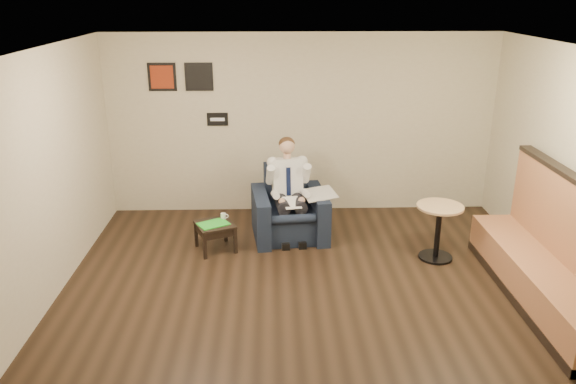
{
  "coord_description": "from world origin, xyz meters",
  "views": [
    {
      "loc": [
        -0.47,
        -5.55,
        3.39
      ],
      "look_at": [
        -0.27,
        1.2,
        0.94
      ],
      "focal_mm": 35.0,
      "sensor_mm": 36.0,
      "label": 1
    }
  ],
  "objects_px": {
    "coffee_mug": "(223,216)",
    "smartphone": "(215,219)",
    "armchair": "(289,204)",
    "side_table": "(215,237)",
    "banquette": "(547,243)",
    "cafe_table": "(438,232)",
    "seated_man": "(291,195)",
    "green_folder": "(213,224)"
  },
  "relations": [
    {
      "from": "armchair",
      "to": "side_table",
      "type": "height_order",
      "value": "armchair"
    },
    {
      "from": "smartphone",
      "to": "coffee_mug",
      "type": "bearing_deg",
      "value": -7.1
    },
    {
      "from": "green_folder",
      "to": "cafe_table",
      "type": "height_order",
      "value": "cafe_table"
    },
    {
      "from": "smartphone",
      "to": "cafe_table",
      "type": "bearing_deg",
      "value": -21.87
    },
    {
      "from": "armchair",
      "to": "cafe_table",
      "type": "xyz_separation_m",
      "value": [
        1.93,
        -0.78,
        -0.12
      ]
    },
    {
      "from": "seated_man",
      "to": "smartphone",
      "type": "xyz_separation_m",
      "value": [
        -1.06,
        -0.16,
        -0.28
      ]
    },
    {
      "from": "smartphone",
      "to": "banquette",
      "type": "distance_m",
      "value": 4.18
    },
    {
      "from": "coffee_mug",
      "to": "smartphone",
      "type": "relative_size",
      "value": 0.68
    },
    {
      "from": "banquette",
      "to": "cafe_table",
      "type": "xyz_separation_m",
      "value": [
        -0.88,
        1.1,
        -0.34
      ]
    },
    {
      "from": "banquette",
      "to": "cafe_table",
      "type": "distance_m",
      "value": 1.45
    },
    {
      "from": "seated_man",
      "to": "banquette",
      "type": "distance_m",
      "value": 3.3
    },
    {
      "from": "banquette",
      "to": "cafe_table",
      "type": "relative_size",
      "value": 3.74
    },
    {
      "from": "banquette",
      "to": "coffee_mug",
      "type": "bearing_deg",
      "value": 156.84
    },
    {
      "from": "side_table",
      "to": "green_folder",
      "type": "xyz_separation_m",
      "value": [
        -0.02,
        -0.03,
        0.2
      ]
    },
    {
      "from": "armchair",
      "to": "green_folder",
      "type": "xyz_separation_m",
      "value": [
        -1.05,
        -0.46,
        -0.1
      ]
    },
    {
      "from": "coffee_mug",
      "to": "cafe_table",
      "type": "relative_size",
      "value": 0.11
    },
    {
      "from": "cafe_table",
      "to": "green_folder",
      "type": "bearing_deg",
      "value": 173.95
    },
    {
      "from": "smartphone",
      "to": "banquette",
      "type": "height_order",
      "value": "banquette"
    },
    {
      "from": "seated_man",
      "to": "side_table",
      "type": "height_order",
      "value": "seated_man"
    },
    {
      "from": "coffee_mug",
      "to": "armchair",
      "type": "bearing_deg",
      "value": 16.83
    },
    {
      "from": "armchair",
      "to": "coffee_mug",
      "type": "distance_m",
      "value": 0.97
    },
    {
      "from": "armchair",
      "to": "green_folder",
      "type": "distance_m",
      "value": 1.15
    },
    {
      "from": "armchair",
      "to": "side_table",
      "type": "xyz_separation_m",
      "value": [
        -1.03,
        -0.44,
        -0.3
      ]
    },
    {
      "from": "side_table",
      "to": "cafe_table",
      "type": "distance_m",
      "value": 2.99
    },
    {
      "from": "side_table",
      "to": "cafe_table",
      "type": "relative_size",
      "value": 0.64
    },
    {
      "from": "smartphone",
      "to": "seated_man",
      "type": "bearing_deg",
      "value": -3.79
    },
    {
      "from": "armchair",
      "to": "coffee_mug",
      "type": "bearing_deg",
      "value": -169.51
    },
    {
      "from": "smartphone",
      "to": "cafe_table",
      "type": "xyz_separation_m",
      "value": [
        2.97,
        -0.49,
        -0.02
      ]
    },
    {
      "from": "coffee_mug",
      "to": "banquette",
      "type": "height_order",
      "value": "banquette"
    },
    {
      "from": "cafe_table",
      "to": "banquette",
      "type": "bearing_deg",
      "value": -51.27
    },
    {
      "from": "banquette",
      "to": "seated_man",
      "type": "bearing_deg",
      "value": 147.99
    },
    {
      "from": "green_folder",
      "to": "coffee_mug",
      "type": "relative_size",
      "value": 4.74
    },
    {
      "from": "coffee_mug",
      "to": "smartphone",
      "type": "height_order",
      "value": "coffee_mug"
    },
    {
      "from": "smartphone",
      "to": "cafe_table",
      "type": "distance_m",
      "value": 3.01
    },
    {
      "from": "green_folder",
      "to": "cafe_table",
      "type": "distance_m",
      "value": 3.0
    },
    {
      "from": "armchair",
      "to": "banquette",
      "type": "bearing_deg",
      "value": -40.07
    },
    {
      "from": "coffee_mug",
      "to": "side_table",
      "type": "bearing_deg",
      "value": -123.75
    },
    {
      "from": "coffee_mug",
      "to": "smartphone",
      "type": "distance_m",
      "value": 0.12
    },
    {
      "from": "seated_man",
      "to": "banquette",
      "type": "relative_size",
      "value": 0.48
    },
    {
      "from": "seated_man",
      "to": "armchair",
      "type": "bearing_deg",
      "value": 90.0
    },
    {
      "from": "green_folder",
      "to": "banquette",
      "type": "relative_size",
      "value": 0.14
    },
    {
      "from": "armchair",
      "to": "coffee_mug",
      "type": "height_order",
      "value": "armchair"
    }
  ]
}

